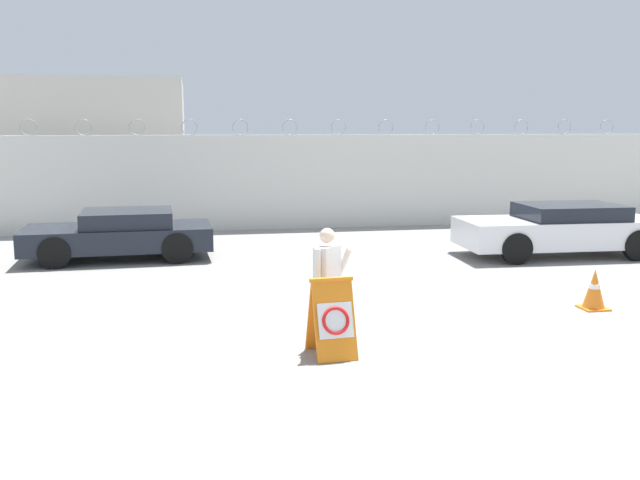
# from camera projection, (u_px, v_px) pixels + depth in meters

# --- Properties ---
(ground_plane) EXTENTS (90.00, 90.00, 0.00)m
(ground_plane) POSITION_uv_depth(u_px,v_px,m) (393.00, 332.00, 10.71)
(ground_plane) COLOR gray
(perimeter_wall) EXTENTS (36.00, 0.30, 3.25)m
(perimeter_wall) POSITION_uv_depth(u_px,v_px,m) (290.00, 182.00, 21.32)
(perimeter_wall) COLOR silver
(perimeter_wall) RESTS_ON ground_plane
(building_block) EXTENTS (6.25, 6.08, 4.55)m
(building_block) POSITION_uv_depth(u_px,v_px,m) (92.00, 149.00, 24.50)
(building_block) COLOR beige
(building_block) RESTS_ON ground_plane
(barricade_sign) EXTENTS (0.62, 0.75, 1.07)m
(barricade_sign) POSITION_uv_depth(u_px,v_px,m) (332.00, 317.00, 9.55)
(barricade_sign) COLOR orange
(barricade_sign) RESTS_ON ground_plane
(security_guard) EXTENTS (0.62, 0.50, 1.65)m
(security_guard) POSITION_uv_depth(u_px,v_px,m) (327.00, 280.00, 10.08)
(security_guard) COLOR #514C42
(security_guard) RESTS_ON ground_plane
(traffic_cone_near) EXTENTS (0.43, 0.43, 0.68)m
(traffic_cone_near) POSITION_uv_depth(u_px,v_px,m) (594.00, 289.00, 12.03)
(traffic_cone_near) COLOR orange
(traffic_cone_near) RESTS_ON ground_plane
(parked_car_front_coupe) EXTENTS (4.30, 2.17, 1.13)m
(parked_car_front_coupe) POSITION_uv_depth(u_px,v_px,m) (121.00, 234.00, 16.52)
(parked_car_front_coupe) COLOR black
(parked_car_front_coupe) RESTS_ON ground_plane
(parked_car_far_side) EXTENTS (4.80, 2.08, 1.23)m
(parked_car_far_side) POSITION_uv_depth(u_px,v_px,m) (561.00, 229.00, 16.93)
(parked_car_far_side) COLOR black
(parked_car_far_side) RESTS_ON ground_plane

